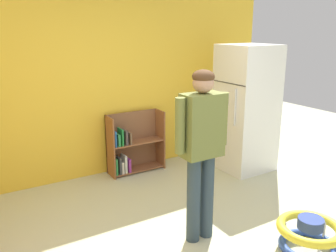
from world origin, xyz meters
The scene contains 5 objects.
back_wall centered at (0.00, 2.33, 1.35)m, with size 5.20×0.06×2.70m, color yellow.
refrigerator centered at (1.72, 1.41, 0.89)m, with size 0.73×0.68×1.78m.
bookshelf centered at (0.26, 2.15, 0.37)m, with size 0.80×0.28×0.85m.
standing_person centered at (0.09, 0.25, 0.99)m, with size 0.57×0.22×1.66m.
baby_walker centered at (0.84, -0.44, 0.16)m, with size 0.60×0.60×0.32m.
Camera 1 is at (-1.84, -2.31, 2.03)m, focal length 38.96 mm.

